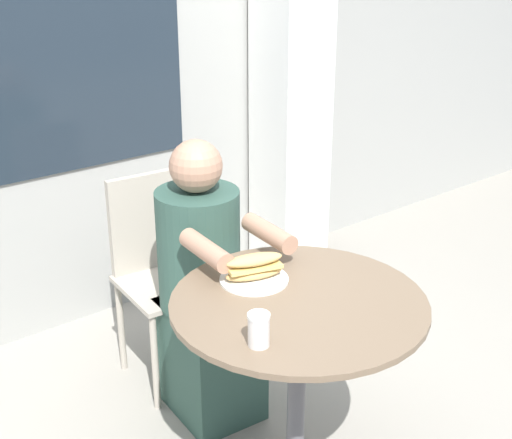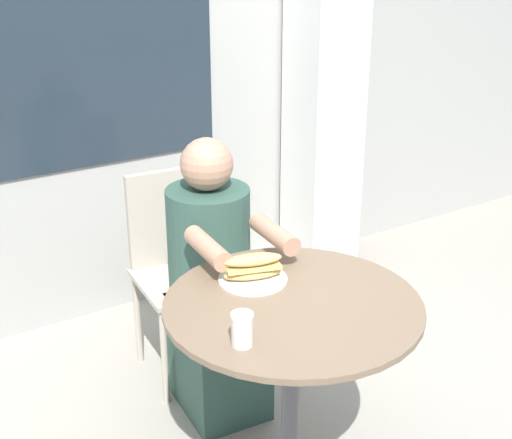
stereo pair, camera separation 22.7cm
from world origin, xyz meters
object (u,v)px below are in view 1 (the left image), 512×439
(seated_diner, at_px, (205,299))
(drink_cup, at_px, (259,330))
(sandwich_on_plate, at_px, (254,270))
(cafe_table, at_px, (297,353))
(diner_chair, at_px, (159,258))

(seated_diner, xyz_separation_m, drink_cup, (-0.29, -0.69, 0.31))
(seated_diner, xyz_separation_m, sandwich_on_plate, (-0.06, -0.38, 0.29))
(cafe_table, bearing_deg, sandwich_on_plate, 98.17)
(drink_cup, bearing_deg, cafe_table, 25.30)
(cafe_table, bearing_deg, seated_diner, 86.54)
(seated_diner, bearing_deg, diner_chair, -86.98)
(cafe_table, xyz_separation_m, diner_chair, (0.05, 0.92, -0.03))
(diner_chair, xyz_separation_m, seated_diner, (-0.01, -0.35, -0.04))
(sandwich_on_plate, xyz_separation_m, drink_cup, (-0.23, -0.31, 0.01))
(sandwich_on_plate, distance_m, drink_cup, 0.38)
(cafe_table, xyz_separation_m, drink_cup, (-0.25, -0.12, 0.24))
(diner_chair, xyz_separation_m, drink_cup, (-0.30, -1.04, 0.27))
(cafe_table, relative_size, seated_diner, 0.72)
(cafe_table, height_order, sandwich_on_plate, sandwich_on_plate)
(seated_diner, distance_m, sandwich_on_plate, 0.49)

